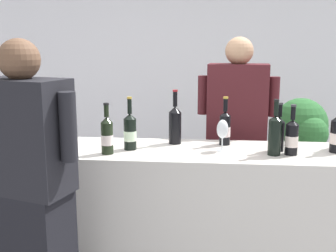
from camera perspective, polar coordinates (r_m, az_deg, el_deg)
The scene contains 16 objects.
wall_back at distance 5.10m, azimuth 4.24°, elevation 8.66°, with size 8.00×0.10×2.80m, color white.
counter at distance 2.75m, azimuth 2.71°, elevation -13.31°, with size 2.51×0.57×0.99m, color beige.
wine_bottle_0 at distance 2.51m, azimuth 14.68°, elevation -1.10°, with size 0.08×0.08×0.34m.
wine_bottle_1 at distance 2.57m, azimuth -5.33°, elevation -0.75°, with size 0.08×0.08×0.33m.
wine_bottle_2 at distance 2.71m, azimuth 7.94°, elevation -0.22°, with size 0.07×0.07×0.32m.
wine_bottle_3 at distance 2.55m, azimuth 16.88°, elevation -1.49°, with size 0.08×0.08×0.30m.
wine_bottle_4 at distance 2.68m, azimuth -18.66°, elevation -0.78°, with size 0.07×0.07×0.30m.
wine_bottle_6 at distance 2.79m, azimuth -19.25°, elevation -0.39°, with size 0.08×0.08×0.32m.
wine_bottle_7 at distance 2.71m, azimuth 0.99°, elevation 0.32°, with size 0.08×0.08×0.36m.
wine_bottle_8 at distance 2.49m, azimuth -8.51°, elevation -1.27°, with size 0.07×0.07×0.31m.
wine_bottle_10 at distance 2.62m, azimuth 15.19°, elevation -0.83°, with size 0.07×0.07×0.30m.
wine_glass at distance 2.55m, azimuth 7.62°, elevation -0.59°, with size 0.07×0.07×0.20m.
ice_bucket at distance 2.79m, azimuth -14.92°, elevation 0.06°, with size 0.23×0.23×0.25m.
person_server at distance 3.19m, azimuth 9.46°, elevation -3.61°, with size 0.60×0.28×1.69m.
person_guest at distance 2.21m, azimuth -18.70°, elevation -11.31°, with size 0.57×0.36×1.67m.
potted_shrub at distance 3.67m, azimuth 18.26°, elevation -3.43°, with size 0.47×0.52×1.19m.
Camera 1 is at (0.11, -2.50, 1.64)m, focal length 43.67 mm.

